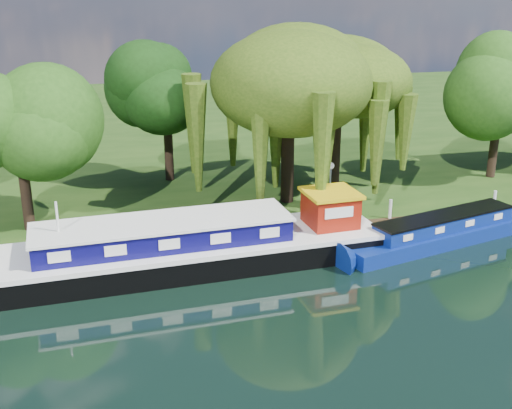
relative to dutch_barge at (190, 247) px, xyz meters
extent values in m
plane|color=black|center=(7.62, -6.04, -0.91)|extent=(120.00, 120.00, 0.00)
cube|color=#19360E|center=(7.62, 27.96, -0.69)|extent=(120.00, 52.00, 0.45)
cube|color=black|center=(-0.15, -0.01, -0.48)|extent=(17.57, 4.80, 1.16)
cube|color=silver|center=(-0.15, -0.01, 0.20)|extent=(17.67, 4.89, 0.21)
cube|color=#0B0847|center=(-1.11, -0.06, 0.77)|extent=(10.91, 3.36, 0.92)
cube|color=silver|center=(-1.11, -0.06, 1.29)|extent=(11.12, 3.57, 0.12)
cube|color=maroon|center=(6.60, 0.36, 1.04)|extent=(2.24, 2.24, 1.45)
cube|color=gold|center=(6.60, 0.36, 1.84)|extent=(2.49, 2.49, 0.15)
cylinder|color=silver|center=(-5.36, -0.29, 1.47)|extent=(0.10, 0.10, 2.32)
cube|color=navy|center=(12.11, -0.34, -0.62)|extent=(10.95, 4.44, 0.81)
cube|color=navy|center=(12.11, -0.34, 0.13)|extent=(7.69, 3.20, 0.68)
cube|color=black|center=(12.11, -0.34, 0.51)|extent=(7.80, 3.31, 0.09)
cube|color=silver|center=(9.53, -1.72, 0.16)|extent=(0.54, 0.18, 0.29)
cube|color=silver|center=(11.37, -1.25, 0.16)|extent=(0.54, 0.18, 0.29)
cube|color=silver|center=(13.20, -0.78, 0.16)|extent=(0.54, 0.18, 0.29)
cube|color=silver|center=(15.04, -0.31, 0.16)|extent=(0.54, 0.18, 0.29)
imported|color=maroon|center=(-0.76, -0.71, -0.91)|extent=(3.85, 3.29, 0.67)
cylinder|color=black|center=(6.32, 6.28, 2.21)|extent=(0.69, 0.69, 5.34)
ellipsoid|color=#28450E|center=(6.32, 6.28, 6.06)|extent=(7.46, 7.46, 4.82)
cylinder|color=black|center=(9.49, 7.55, 1.88)|extent=(0.66, 0.66, 4.69)
ellipsoid|color=#28450E|center=(9.49, 7.55, 5.27)|extent=(6.41, 6.41, 4.14)
cylinder|color=black|center=(-7.06, 5.28, 2.42)|extent=(0.50, 0.50, 5.76)
ellipsoid|color=#1E4511|center=(-7.06, 5.28, 4.77)|extent=(4.71, 4.71, 4.71)
cylinder|color=black|center=(0.58, 12.00, 2.44)|extent=(0.47, 0.47, 5.81)
ellipsoid|color=black|center=(0.58, 12.00, 4.82)|extent=(4.65, 4.65, 4.65)
cylinder|color=black|center=(19.97, 7.75, 2.41)|extent=(0.55, 0.55, 5.76)
ellipsoid|color=#1E4511|center=(19.97, 7.75, 4.77)|extent=(4.60, 4.60, 4.60)
cylinder|color=silver|center=(8.12, 4.46, 0.64)|extent=(0.10, 0.10, 2.20)
sphere|color=white|center=(8.12, 4.46, 1.92)|extent=(0.36, 0.36, 0.36)
cylinder|color=silver|center=(-2.38, 2.36, 0.04)|extent=(0.16, 0.16, 1.00)
cylinder|color=silver|center=(3.62, 2.36, 0.04)|extent=(0.16, 0.16, 1.00)
cylinder|color=silver|center=(10.62, 2.36, 0.04)|extent=(0.16, 0.16, 1.00)
cylinder|color=silver|center=(16.62, 2.36, 0.04)|extent=(0.16, 0.16, 1.00)
camera|label=1|loc=(-3.54, -25.73, 10.84)|focal=45.00mm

